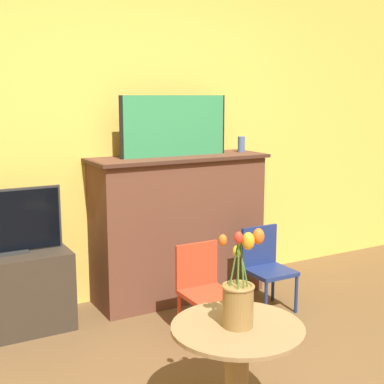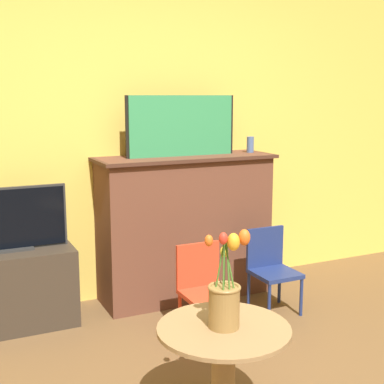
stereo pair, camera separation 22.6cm
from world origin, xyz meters
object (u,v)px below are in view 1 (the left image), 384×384
object	(u,v)px
chair_red	(203,285)
vase_tulips	(239,295)
painting	(175,126)
tv_monitor	(3,223)
chair_blue	(266,264)

from	to	relation	value
chair_red	vase_tulips	world-z (taller)	vase_tulips
painting	vase_tulips	size ratio (longest dim) A/B	1.86
tv_monitor	vase_tulips	world-z (taller)	vase_tulips
tv_monitor	chair_red	bearing A→B (deg)	-31.77
tv_monitor	chair_red	world-z (taller)	tv_monitor
painting	chair_red	bearing A→B (deg)	-103.09
painting	chair_blue	distance (m)	1.23
painting	chair_blue	xyz separation A→B (m)	(0.47, -0.54, -1.00)
painting	tv_monitor	world-z (taller)	painting
tv_monitor	painting	bearing A→B (deg)	0.91
vase_tulips	chair_blue	bearing A→B (deg)	47.97
tv_monitor	chair_blue	xyz separation A→B (m)	(1.75, -0.52, -0.41)
painting	chair_red	distance (m)	1.24
chair_blue	tv_monitor	bearing A→B (deg)	163.47
chair_red	painting	bearing A→B (deg)	76.91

